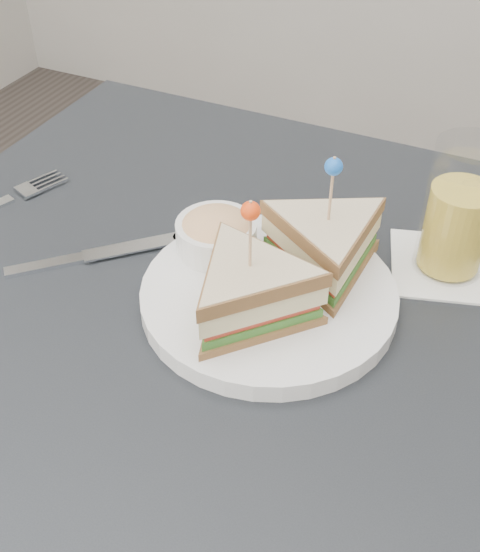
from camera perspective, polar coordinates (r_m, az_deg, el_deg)
name	(u,v)px	position (r m, az deg, el deg)	size (l,w,h in m)	color
table	(227,374)	(0.71, -1.08, -8.05)	(0.80, 0.80, 0.75)	black
plate_meal	(277,270)	(0.65, 3.05, 0.48)	(0.31, 0.31, 0.15)	white
cutlery_knife	(92,256)	(0.74, -12.12, 1.65)	(0.15, 0.15, 0.01)	white
drink_set	(458,217)	(0.71, 17.56, 4.66)	(0.14, 0.14, 0.14)	white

